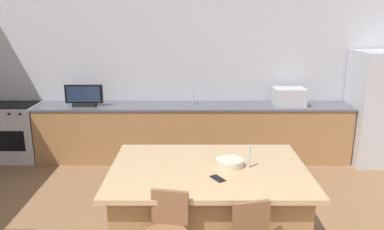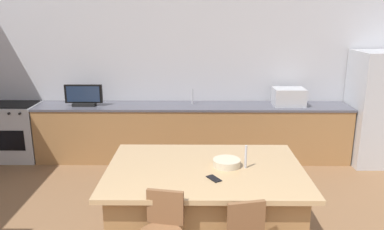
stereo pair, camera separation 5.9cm
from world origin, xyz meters
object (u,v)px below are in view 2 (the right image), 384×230
at_px(refrigerator, 383,108).
at_px(tv_monitor, 84,96).
at_px(cell_phone, 214,179).
at_px(range_oven, 16,132).
at_px(fruit_bowl, 227,163).
at_px(kitchen_island, 205,212).
at_px(tv_remote, 222,160).
at_px(microwave, 289,97).

bearing_deg(refrigerator, tv_monitor, 179.54).
bearing_deg(cell_phone, range_oven, 105.69).
bearing_deg(refrigerator, fruit_bowl, -137.08).
distance_m(kitchen_island, refrigerator, 3.80).
bearing_deg(refrigerator, tv_remote, -139.06).
bearing_deg(microwave, refrigerator, -3.51).
distance_m(kitchen_island, tv_monitor, 3.18).
bearing_deg(refrigerator, cell_phone, -135.31).
xyz_separation_m(refrigerator, range_oven, (-5.85, 0.09, -0.42)).
bearing_deg(kitchen_island, refrigerator, 41.29).
xyz_separation_m(refrigerator, fruit_bowl, (-2.64, -2.45, 0.08)).
distance_m(kitchen_island, microwave, 2.98).
height_order(fruit_bowl, tv_remote, fruit_bowl).
xyz_separation_m(microwave, tv_monitor, (-3.23, -0.05, 0.02)).
distance_m(tv_monitor, cell_phone, 3.37).
bearing_deg(microwave, tv_remote, -116.75).
xyz_separation_m(tv_monitor, cell_phone, (1.91, -2.78, -0.12)).
bearing_deg(range_oven, kitchen_island, -40.63).
distance_m(microwave, tv_remote, 2.69).
bearing_deg(cell_phone, refrigerator, 12.94).
distance_m(refrigerator, tv_remote, 3.53).
height_order(kitchen_island, tv_remote, tv_remote).
distance_m(range_oven, tv_remote, 4.01).
relative_size(fruit_bowl, tv_remote, 1.52).
bearing_deg(tv_monitor, microwave, 0.92).
height_order(kitchen_island, cell_phone, cell_phone).
height_order(refrigerator, tv_remote, refrigerator).
xyz_separation_m(fruit_bowl, tv_remote, (-0.03, 0.14, -0.02)).
relative_size(microwave, fruit_bowl, 1.86).
xyz_separation_m(kitchen_island, fruit_bowl, (0.20, 0.04, 0.49)).
bearing_deg(fruit_bowl, cell_phone, -114.72).
distance_m(range_oven, tv_monitor, 1.31).
height_order(microwave, fruit_bowl, microwave).
relative_size(refrigerator, cell_phone, 11.80).
bearing_deg(microwave, kitchen_island, -118.19).
distance_m(cell_phone, tv_remote, 0.44).
relative_size(microwave, tv_monitor, 0.82).
distance_m(microwave, tv_monitor, 3.23).
relative_size(kitchen_island, tv_monitor, 3.10).
xyz_separation_m(fruit_bowl, cell_phone, (-0.13, -0.29, -0.03)).
xyz_separation_m(refrigerator, microwave, (-1.46, 0.09, 0.16)).
distance_m(kitchen_island, cell_phone, 0.53).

